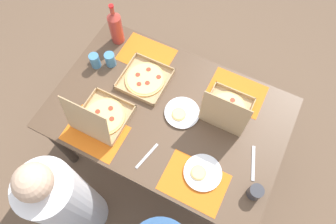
# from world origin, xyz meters

# --- Properties ---
(ground_plane) EXTENTS (6.00, 6.00, 0.00)m
(ground_plane) POSITION_xyz_m (0.00, 0.00, 0.00)
(ground_plane) COLOR brown
(dining_table) EXTENTS (1.47, 0.95, 0.76)m
(dining_table) POSITION_xyz_m (0.00, 0.00, 0.65)
(dining_table) COLOR #3F3328
(dining_table) RESTS_ON ground_plane
(placemat_near_left) EXTENTS (0.36, 0.26, 0.00)m
(placemat_near_left) POSITION_xyz_m (-0.33, -0.33, 0.76)
(placemat_near_left) COLOR orange
(placemat_near_left) RESTS_ON dining_table
(placemat_near_right) EXTENTS (0.36, 0.26, 0.00)m
(placemat_near_right) POSITION_xyz_m (0.33, -0.33, 0.76)
(placemat_near_right) COLOR orange
(placemat_near_right) RESTS_ON dining_table
(placemat_far_left) EXTENTS (0.36, 0.26, 0.00)m
(placemat_far_left) POSITION_xyz_m (-0.33, 0.33, 0.76)
(placemat_far_left) COLOR orange
(placemat_far_left) RESTS_ON dining_table
(placemat_far_right) EXTENTS (0.36, 0.26, 0.00)m
(placemat_far_right) POSITION_xyz_m (0.33, 0.33, 0.76)
(placemat_far_right) COLOR orange
(placemat_far_right) RESTS_ON dining_table
(pizza_box_corner_left) EXTENTS (0.30, 0.30, 0.04)m
(pizza_box_corner_left) POSITION_xyz_m (0.24, -0.14, 0.77)
(pizza_box_corner_left) COLOR tan
(pizza_box_corner_left) RESTS_ON dining_table
(pizza_box_corner_right) EXTENTS (0.30, 0.30, 0.33)m
(pizza_box_corner_right) POSITION_xyz_m (0.34, 0.24, 0.81)
(pizza_box_corner_right) COLOR tan
(pizza_box_corner_right) RESTS_ON dining_table
(pizza_box_center) EXTENTS (0.28, 0.28, 0.31)m
(pizza_box_center) POSITION_xyz_m (-0.32, -0.15, 0.81)
(pizza_box_center) COLOR tan
(pizza_box_center) RESTS_ON dining_table
(plate_near_right) EXTENTS (0.22, 0.22, 0.03)m
(plate_near_right) POSITION_xyz_m (-0.08, -0.03, 0.77)
(plate_near_right) COLOR white
(plate_near_right) RESTS_ON dining_table
(plate_near_left) EXTENTS (0.22, 0.22, 0.03)m
(plate_near_left) POSITION_xyz_m (-0.35, 0.26, 0.77)
(plate_near_left) COLOR white
(plate_near_left) RESTS_ON dining_table
(soda_bottle) EXTENTS (0.09, 0.09, 0.32)m
(soda_bottle) POSITION_xyz_m (0.57, -0.35, 0.89)
(soda_bottle) COLOR #B2382D
(soda_bottle) RESTS_ON dining_table
(cup_clear_right) EXTENTS (0.08, 0.08, 0.09)m
(cup_clear_right) POSITION_xyz_m (-0.65, 0.24, 0.81)
(cup_clear_right) COLOR #333338
(cup_clear_right) RESTS_ON dining_table
(cup_red) EXTENTS (0.07, 0.07, 0.10)m
(cup_red) POSITION_xyz_m (0.51, -0.15, 0.81)
(cup_red) COLOR teal
(cup_red) RESTS_ON dining_table
(cup_spare) EXTENTS (0.07, 0.07, 0.11)m
(cup_spare) POSITION_xyz_m (0.59, -0.10, 0.81)
(cup_spare) COLOR teal
(cup_spare) RESTS_ON dining_table
(knife_by_near_right) EXTENTS (0.08, 0.21, 0.00)m
(knife_by_near_right) POSITION_xyz_m (-0.59, 0.07, 0.76)
(knife_by_near_right) COLOR #B7B7BC
(knife_by_near_right) RESTS_ON dining_table
(fork_by_far_right) EXTENTS (0.06, 0.19, 0.00)m
(fork_by_far_right) POSITION_xyz_m (-0.02, 0.31, 0.76)
(fork_by_far_right) COLOR #B7B7BC
(fork_by_far_right) RESTS_ON dining_table
(diner_right_seat) EXTENTS (0.32, 0.32, 1.16)m
(diner_right_seat) POSITION_xyz_m (0.33, 0.74, 0.52)
(diner_right_seat) COLOR white
(diner_right_seat) RESTS_ON ground_plane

